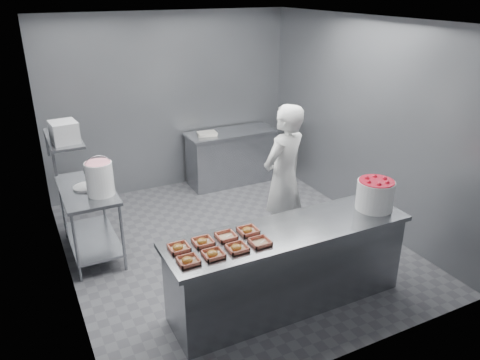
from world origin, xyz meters
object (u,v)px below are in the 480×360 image
object	(u,v)px
tray_3	(260,242)
tray_7	(248,230)
tray_6	(226,236)
tray_2	(237,248)
prep_table	(89,211)
worker	(284,178)
tray_4	(179,248)
back_counter	(231,157)
tray_1	(213,254)
service_counter	(288,267)
glaze_bucket	(100,178)
tray_0	(188,261)
appliance	(64,132)
strawberry_tub	(375,194)
tray_5	(203,242)

from	to	relation	value
tray_3	tray_7	distance (m)	0.24
tray_3	tray_7	xyz separation A→B (m)	(-0.00, 0.24, 0.00)
tray_6	tray_2	bearing A→B (deg)	-90.71
prep_table	worker	distance (m)	2.42
worker	tray_4	bearing A→B (deg)	7.83
back_counter	tray_2	distance (m)	3.74
tray_1	service_counter	bearing A→B (deg)	7.77
worker	glaze_bucket	distance (m)	2.20
tray_4	glaze_bucket	world-z (taller)	glaze_bucket
prep_table	tray_0	bearing A→B (deg)	-75.92
tray_0	glaze_bucket	xyz separation A→B (m)	(-0.39, 1.81, 0.18)
glaze_bucket	appliance	size ratio (longest dim) A/B	1.57
tray_3	tray_6	size ratio (longest dim) A/B	1.00
strawberry_tub	appliance	distance (m)	3.44
tray_3	glaze_bucket	distance (m)	2.13
back_counter	tray_1	size ratio (longest dim) A/B	8.01
tray_4	tray_6	world-z (taller)	tray_4
tray_1	tray_3	size ratio (longest dim) A/B	1.00
prep_table	tray_2	bearing A→B (deg)	-64.24
back_counter	tray_3	xyz separation A→B (m)	(-1.31, -3.37, 0.47)
prep_table	tray_3	world-z (taller)	tray_3
strawberry_tub	glaze_bucket	distance (m)	3.10
tray_5	glaze_bucket	bearing A→B (deg)	111.94
tray_0	tray_3	size ratio (longest dim) A/B	1.00
strawberry_tub	glaze_bucket	xyz separation A→B (m)	(-2.58, 1.70, 0.03)
tray_1	glaze_bucket	size ratio (longest dim) A/B	0.39
tray_6	worker	distance (m)	1.55
tray_4	strawberry_tub	size ratio (longest dim) A/B	0.47
worker	appliance	bearing A→B (deg)	-37.09
tray_5	prep_table	bearing A→B (deg)	112.56
prep_table	tray_7	world-z (taller)	tray_7
service_counter	tray_2	bearing A→B (deg)	-169.42
back_counter	tray_0	world-z (taller)	tray_0
tray_5	worker	world-z (taller)	worker
tray_5	glaze_bucket	size ratio (longest dim) A/B	0.39
appliance	tray_2	bearing A→B (deg)	-63.54
tray_0	appliance	world-z (taller)	appliance
service_counter	glaze_bucket	bearing A→B (deg)	132.04
back_counter	glaze_bucket	bearing A→B (deg)	-147.13
tray_6	tray_7	xyz separation A→B (m)	(0.24, -0.00, 0.00)
prep_table	tray_5	bearing A→B (deg)	-67.44
service_counter	tray_3	distance (m)	0.63
tray_1	tray_4	distance (m)	0.34
strawberry_tub	appliance	world-z (taller)	appliance
tray_0	tray_6	xyz separation A→B (m)	(0.48, 0.24, -0.00)
tray_3	tray_5	size ratio (longest dim) A/B	1.00
back_counter	tray_6	distance (m)	3.52
tray_1	tray_5	distance (m)	0.24
tray_7	glaze_bucket	distance (m)	1.93
tray_7	back_counter	bearing A→B (deg)	67.27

